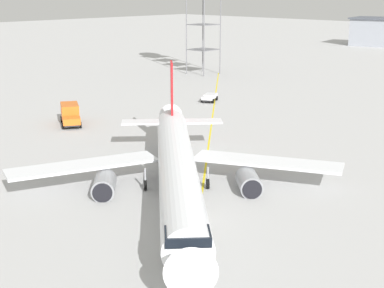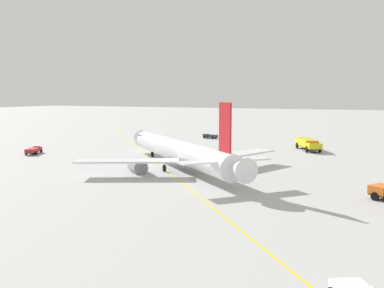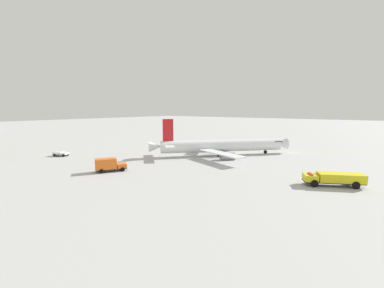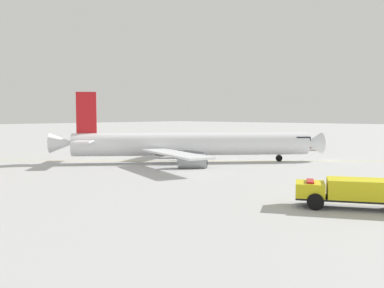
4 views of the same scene
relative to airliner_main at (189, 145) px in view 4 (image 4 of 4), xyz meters
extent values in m
plane|color=#B2B2B2|center=(-5.80, 3.73, -2.83)|extent=(600.00, 600.00, 0.00)
cylinder|color=white|center=(-0.44, 0.40, 0.21)|extent=(31.23, 28.93, 3.76)
cone|color=white|center=(-15.67, 14.28, 0.21)|extent=(4.63, 4.66, 3.58)
cone|color=white|center=(15.02, -13.68, 0.51)|extent=(5.11, 5.06, 3.20)
cube|color=black|center=(-14.05, 12.80, 1.06)|extent=(3.93, 3.98, 0.70)
ellipsoid|color=gray|center=(1.00, -0.91, -0.82)|extent=(12.61, 11.92, 2.07)
cube|color=red|center=(12.19, -11.11, 5.40)|extent=(2.53, 2.33, 6.61)
cube|color=white|center=(9.76, -13.77, 0.96)|extent=(5.77, 5.98, 0.20)
cube|color=white|center=(14.62, -8.44, 0.96)|extent=(5.77, 5.98, 0.20)
cube|color=white|center=(-4.56, -9.15, -0.45)|extent=(16.00, 10.23, 0.28)
cube|color=white|center=(8.69, 5.39, -0.45)|extent=(9.01, 16.24, 0.28)
cylinder|color=gray|center=(-4.88, -5.63, -1.86)|extent=(4.64, 4.52, 2.32)
cylinder|color=black|center=(-6.45, -4.20, -1.86)|extent=(1.44, 1.56, 1.98)
cylinder|color=gray|center=(5.15, 5.38, -1.86)|extent=(4.64, 4.52, 2.32)
cylinder|color=black|center=(3.58, 6.82, -1.86)|extent=(1.44, 1.56, 1.98)
cylinder|color=#9EA0A5|center=(-11.34, 10.33, -1.37)|extent=(0.20, 0.20, 1.84)
cylinder|color=black|center=(-11.34, 10.33, -2.28)|extent=(1.02, 0.96, 1.10)
cylinder|color=#9EA0A5|center=(-1.21, -3.34, -1.37)|extent=(0.20, 0.20, 1.84)
cylinder|color=black|center=(-1.21, -3.34, -2.28)|extent=(1.02, 0.96, 1.10)
cylinder|color=#9EA0A5|center=(3.21, 1.52, -1.37)|extent=(0.20, 0.20, 1.84)
cylinder|color=black|center=(3.21, 1.52, -2.28)|extent=(1.02, 0.96, 1.10)
cube|color=#232326|center=(15.39, 33.90, -2.03)|extent=(7.16, 10.65, 0.20)
cube|color=yellow|center=(17.32, 30.20, -1.33)|extent=(3.68, 3.47, 1.20)
cube|color=black|center=(17.83, 29.23, -1.15)|extent=(2.19, 1.20, 0.67)
cube|color=yellow|center=(14.79, 35.05, -1.13)|extent=(6.34, 8.55, 1.60)
cube|color=red|center=(17.32, 30.20, -0.63)|extent=(2.07, 1.47, 0.16)
cylinder|color=black|center=(18.41, 31.24, -2.13)|extent=(0.90, 1.37, 1.40)
cylinder|color=black|center=(15.85, 29.90, -2.13)|extent=(0.90, 1.37, 1.40)
cube|color=#232326|center=(-36.34, 3.52, -2.35)|extent=(3.74, 5.52, 0.20)
cube|color=red|center=(-37.13, 5.21, -1.93)|extent=(2.42, 2.26, 0.65)
cube|color=black|center=(-37.43, 5.84, -1.83)|extent=(1.50, 0.76, 0.36)
cube|color=red|center=(-35.96, 2.71, -1.90)|extent=(3.24, 4.01, 0.70)
cube|color=red|center=(-37.13, 5.21, -1.50)|extent=(1.48, 1.11, 0.16)
cylinder|color=black|center=(-38.01, 4.80, -2.45)|extent=(0.58, 0.81, 0.76)
cylinder|color=black|center=(-36.26, 5.62, -2.45)|extent=(0.58, 0.81, 0.76)
cylinder|color=black|center=(-36.49, 1.57, -2.45)|extent=(0.58, 0.81, 0.76)
cylinder|color=black|center=(-34.75, 2.39, -2.45)|extent=(0.58, 0.81, 0.76)
cube|color=yellow|center=(-2.12, -1.43, -2.83)|extent=(112.77, 132.91, 0.01)
camera|label=1|loc=(-39.54, 38.75, 17.65)|focal=53.44mm
camera|label=2|loc=(32.07, -64.65, 9.80)|focal=40.39mm
camera|label=3|loc=(69.95, 40.85, 11.95)|focal=24.21mm
camera|label=4|loc=(50.66, 46.64, 5.10)|focal=39.17mm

